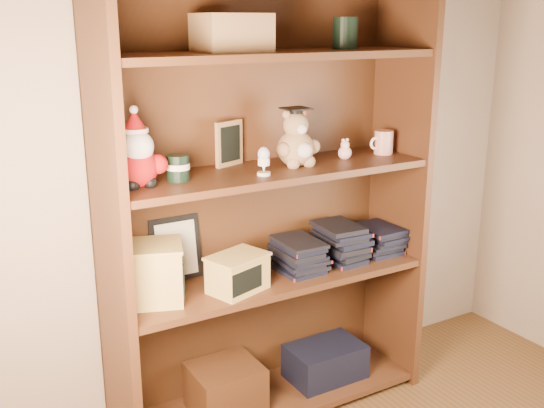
{
  "coord_description": "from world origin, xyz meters",
  "views": [
    {
      "loc": [
        -0.91,
        -0.57,
        1.45
      ],
      "look_at": [
        0.19,
        1.3,
        0.82
      ],
      "focal_mm": 42.0,
      "sensor_mm": 36.0,
      "label": 1
    }
  ],
  "objects": [
    {
      "name": "shelf_lower",
      "position": [
        0.19,
        1.3,
        0.54
      ],
      "size": [
        1.14,
        0.33,
        0.02
      ],
      "color": "#4E2B16",
      "rests_on": "ground"
    },
    {
      "name": "book_stack_right",
      "position": [
        0.68,
        1.3,
        0.61
      ],
      "size": [
        0.14,
        0.2,
        0.11
      ],
      "color": "black",
      "rests_on": "shelf_lower"
    },
    {
      "name": "pink_figurine",
      "position": [
        0.5,
        1.3,
        0.98
      ],
      "size": [
        0.05,
        0.05,
        0.08
      ],
      "color": "beige",
      "rests_on": "shelf_upper"
    },
    {
      "name": "book_stack_mid",
      "position": [
        0.5,
        1.3,
        0.61
      ],
      "size": [
        0.14,
        0.2,
        0.13
      ],
      "color": "black",
      "rests_on": "shelf_lower"
    },
    {
      "name": "pencils_box",
      "position": [
        0.01,
        1.24,
        0.62
      ],
      "size": [
        0.23,
        0.2,
        0.13
      ],
      "color": "#D5B257",
      "rests_on": "shelf_lower"
    },
    {
      "name": "santa_plush",
      "position": [
        -0.3,
        1.3,
        1.04
      ],
      "size": [
        0.18,
        0.13,
        0.26
      ],
      "color": "#A50F0F",
      "rests_on": "shelf_upper"
    },
    {
      "name": "egg_cup",
      "position": [
        0.11,
        1.23,
        1.0
      ],
      "size": [
        0.05,
        0.05,
        0.1
      ],
      "color": "white",
      "rests_on": "shelf_upper"
    },
    {
      "name": "teacher_mug",
      "position": [
        0.68,
        1.3,
        1.0
      ],
      "size": [
        0.1,
        0.07,
        0.09
      ],
      "color": "silver",
      "rests_on": "shelf_upper"
    },
    {
      "name": "teachers_tin",
      "position": [
        -0.16,
        1.31,
        0.99
      ],
      "size": [
        0.08,
        0.08,
        0.08
      ],
      "color": "black",
      "rests_on": "shelf_upper"
    },
    {
      "name": "treats_box",
      "position": [
        -0.26,
        1.3,
        0.65
      ],
      "size": [
        0.23,
        0.23,
        0.2
      ],
      "color": "#D5B257",
      "rests_on": "shelf_lower"
    },
    {
      "name": "bookcase",
      "position": [
        0.18,
        1.36,
        0.78
      ],
      "size": [
        1.2,
        0.35,
        1.6
      ],
      "color": "#4E2B16",
      "rests_on": "ground"
    },
    {
      "name": "grad_teddy_bear",
      "position": [
        0.28,
        1.3,
        1.03
      ],
      "size": [
        0.17,
        0.15,
        0.21
      ],
      "color": "#A78258",
      "rests_on": "shelf_upper"
    },
    {
      "name": "shelf_upper",
      "position": [
        0.19,
        1.3,
        0.94
      ],
      "size": [
        1.14,
        0.33,
        0.02
      ],
      "color": "#4E2B16",
      "rests_on": "ground"
    },
    {
      "name": "book_stack_left",
      "position": [
        0.3,
        1.3,
        0.61
      ],
      "size": [
        0.14,
        0.2,
        0.13
      ],
      "color": "black",
      "rests_on": "shelf_lower"
    },
    {
      "name": "certificate_frame",
      "position": [
        -0.13,
        1.44,
        0.67
      ],
      "size": [
        0.19,
        0.05,
        0.23
      ],
      "color": "black",
      "rests_on": "shelf_lower"
    },
    {
      "name": "chalkboard_plaque",
      "position": [
        0.08,
        1.42,
        1.03
      ],
      "size": [
        0.12,
        0.09,
        0.16
      ],
      "color": "#9E7547",
      "rests_on": "shelf_upper"
    }
  ]
}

